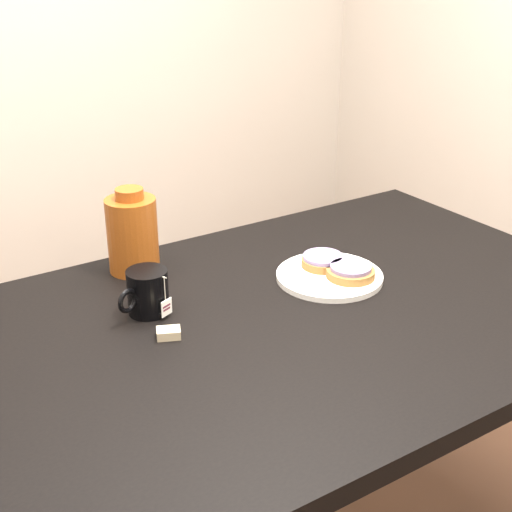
% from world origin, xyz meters
% --- Properties ---
extents(table, '(1.40, 0.90, 0.75)m').
position_xyz_m(table, '(0.00, 0.00, 0.67)').
color(table, black).
rests_on(table, ground_plane).
extents(plate, '(0.24, 0.24, 0.02)m').
position_xyz_m(plate, '(0.15, 0.07, 0.76)').
color(plate, white).
rests_on(plate, table).
extents(bagel_back, '(0.10, 0.10, 0.03)m').
position_xyz_m(bagel_back, '(0.16, 0.11, 0.78)').
color(bagel_back, brown).
rests_on(bagel_back, plate).
extents(bagel_front, '(0.15, 0.15, 0.03)m').
position_xyz_m(bagel_front, '(0.18, 0.04, 0.78)').
color(bagel_front, brown).
rests_on(bagel_front, plate).
extents(mug, '(0.13, 0.11, 0.09)m').
position_xyz_m(mug, '(-0.25, 0.15, 0.80)').
color(mug, black).
rests_on(mug, table).
extents(teabag_pouch, '(0.05, 0.05, 0.02)m').
position_xyz_m(teabag_pouch, '(-0.26, 0.04, 0.76)').
color(teabag_pouch, '#C6B793').
rests_on(teabag_pouch, table).
extents(bagel_package, '(0.14, 0.14, 0.19)m').
position_xyz_m(bagel_package, '(-0.19, 0.35, 0.84)').
color(bagel_package, '#652B0D').
rests_on(bagel_package, table).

